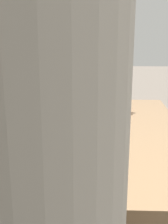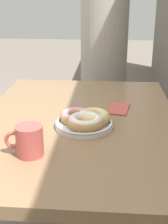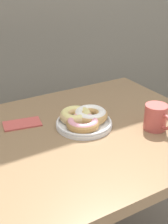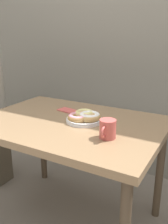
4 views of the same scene
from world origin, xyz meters
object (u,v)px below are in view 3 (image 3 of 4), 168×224
at_px(dining_table, 69,154).
at_px(coffee_mug, 156,117).
at_px(napkin, 22,124).
at_px(donut_plate, 84,119).

relative_size(dining_table, coffee_mug, 9.18).
bearing_deg(napkin, dining_table, -55.00).
height_order(donut_plate, coffee_mug, coffee_mug).
height_order(dining_table, napkin, napkin).
xyz_separation_m(donut_plate, coffee_mug, (0.22, -0.15, 0.02)).
bearing_deg(dining_table, donut_plate, 22.77).
xyz_separation_m(coffee_mug, napkin, (-0.41, 0.28, -0.05)).
distance_m(dining_table, donut_plate, 0.14).
height_order(coffee_mug, napkin, coffee_mug).
relative_size(dining_table, donut_plate, 5.05).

